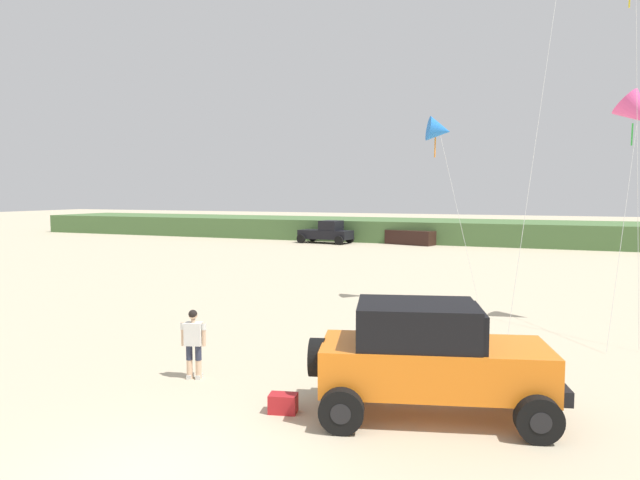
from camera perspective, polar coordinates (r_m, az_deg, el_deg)
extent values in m
plane|color=#C1B293|center=(9.93, -15.93, -21.90)|extent=(220.00, 220.00, 0.00)
cube|color=#4C703D|center=(52.89, 14.56, 0.83)|extent=(90.00, 8.76, 1.89)
cube|color=orange|center=(11.78, 11.25, -12.19)|extent=(4.73, 2.94, 0.90)
cube|color=orange|center=(11.93, 19.34, -10.30)|extent=(1.51, 1.92, 0.12)
cube|color=black|center=(11.54, 9.57, -8.15)|extent=(2.68, 2.31, 0.80)
cube|color=black|center=(11.67, 15.53, -8.31)|extent=(0.54, 1.64, 0.72)
cube|color=black|center=(12.26, 22.20, -13.10)|extent=(0.67, 1.79, 0.28)
cylinder|color=black|center=(11.79, -0.28, -11.57)|extent=(0.49, 0.82, 0.77)
cylinder|color=black|center=(13.18, 18.65, -13.18)|extent=(0.89, 0.51, 0.84)
cylinder|color=black|center=(13.18, 18.65, -13.18)|extent=(0.45, 0.41, 0.38)
cylinder|color=black|center=(11.29, 20.91, -16.34)|extent=(0.89, 0.51, 0.84)
cylinder|color=black|center=(11.29, 20.91, -16.34)|extent=(0.45, 0.41, 0.38)
cylinder|color=black|center=(12.92, 2.86, -13.30)|extent=(0.89, 0.51, 0.84)
cylinder|color=black|center=(12.92, 2.86, -13.30)|extent=(0.45, 0.41, 0.38)
cylinder|color=black|center=(10.99, 2.12, -16.62)|extent=(0.89, 0.51, 0.84)
cylinder|color=black|center=(10.99, 2.12, -16.62)|extent=(0.45, 0.41, 0.38)
cylinder|color=#DBB28E|center=(14.31, -12.83, -12.34)|extent=(0.14, 0.14, 0.49)
cylinder|color=#2D3347|center=(14.20, -12.86, -10.82)|extent=(0.15, 0.15, 0.36)
cube|color=silver|center=(14.41, -12.76, -13.04)|extent=(0.18, 0.28, 0.10)
cylinder|color=#DBB28E|center=(14.24, -11.97, -12.41)|extent=(0.14, 0.14, 0.49)
cylinder|color=#2D3347|center=(14.13, -12.00, -10.88)|extent=(0.15, 0.15, 0.36)
cube|color=silver|center=(14.34, -11.91, -13.11)|extent=(0.18, 0.28, 0.10)
cube|color=silver|center=(14.05, -12.46, -9.08)|extent=(0.46, 0.36, 0.54)
cylinder|color=#DBB28E|center=(14.14, -13.45, -9.06)|extent=(0.09, 0.09, 0.56)
cylinder|color=silver|center=(14.09, -13.47, -8.31)|extent=(0.11, 0.11, 0.16)
cylinder|color=#DBB28E|center=(13.98, -11.46, -9.18)|extent=(0.09, 0.09, 0.56)
cylinder|color=silver|center=(13.93, -11.47, -8.42)|extent=(0.11, 0.11, 0.16)
cylinder|color=#DBB28E|center=(13.98, -12.49, -7.85)|extent=(0.10, 0.10, 0.08)
sphere|color=#DBB28E|center=(13.95, -12.50, -7.27)|extent=(0.21, 0.21, 0.21)
sphere|color=black|center=(13.93, -12.52, -7.20)|extent=(0.21, 0.21, 0.21)
cube|color=#B21E23|center=(12.02, -3.68, -15.89)|extent=(0.63, 0.48, 0.38)
cube|color=black|center=(50.02, 0.54, 0.56)|extent=(4.79, 2.42, 0.76)
cube|color=black|center=(49.71, 1.10, 1.45)|extent=(1.80, 1.97, 0.84)
cylinder|color=black|center=(50.15, 2.97, 0.13)|extent=(0.78, 0.35, 0.76)
cylinder|color=black|center=(48.27, 1.89, -0.05)|extent=(0.78, 0.35, 0.76)
cylinder|color=black|center=(51.85, -0.72, 0.28)|extent=(0.78, 0.35, 0.76)
cylinder|color=black|center=(50.04, -1.90, 0.12)|extent=(0.78, 0.35, 0.76)
cube|color=black|center=(49.40, 9.02, 0.26)|extent=(4.51, 2.81, 1.20)
cylinder|color=silver|center=(19.66, 28.99, 7.82)|extent=(0.14, 3.33, 11.26)
cone|color=blue|center=(23.07, 11.76, 10.65)|extent=(1.30, 1.43, 1.36)
cylinder|color=orange|center=(23.03, 11.36, 9.03)|extent=(0.05, 0.09, 0.79)
cylinder|color=silver|center=(21.48, 13.69, 2.00)|extent=(2.09, 2.68, 6.79)
cylinder|color=silver|center=(17.90, 20.62, 9.09)|extent=(1.07, 5.44, 11.65)
cone|color=#E04C93|center=(21.20, 29.07, 11.02)|extent=(1.81, 1.57, 1.72)
cylinder|color=green|center=(21.11, 28.59, 9.20)|extent=(0.05, 0.12, 0.70)
cylinder|color=silver|center=(19.19, 27.93, 1.45)|extent=(0.96, 3.68, 6.91)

